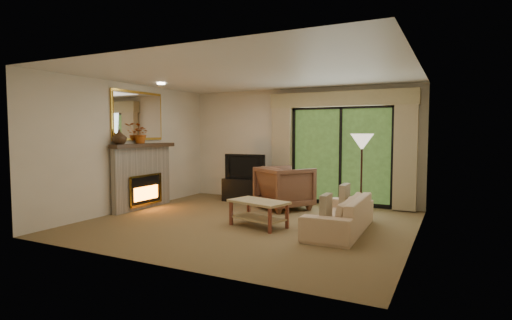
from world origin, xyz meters
The scene contains 22 objects.
floor centered at (0.00, 0.00, 0.00)m, with size 5.50×5.50×0.00m, color brown.
ceiling centered at (0.00, 0.00, 2.60)m, with size 5.50×5.50×0.00m, color silver.
wall_back centered at (0.00, 2.50, 1.30)m, with size 5.00×5.00×0.00m, color beige.
wall_front centered at (0.00, -2.50, 1.30)m, with size 5.00×5.00×0.00m, color beige.
wall_left centered at (-2.75, 0.00, 1.30)m, with size 5.00×5.00×0.00m, color beige.
wall_right centered at (2.75, 0.00, 1.30)m, with size 5.00×5.00×0.00m, color beige.
fireplace centered at (-2.63, 0.20, 0.69)m, with size 0.24×1.70×1.37m, color gray, non-canonical shape.
mirror centered at (-2.71, 0.20, 1.95)m, with size 0.07×1.45×1.02m, color gold, non-canonical shape.
sliding_door centered at (1.00, 2.45, 1.10)m, with size 2.26×0.10×2.16m, color black, non-canonical shape.
curtain_left centered at (-0.35, 2.34, 1.20)m, with size 0.45×0.18×2.35m, color tan.
curtain_right centered at (2.35, 2.34, 1.20)m, with size 0.45×0.18×2.35m, color tan.
cornice centered at (1.00, 2.36, 2.32)m, with size 3.20×0.24×0.32m, color tan.
media_console centered at (-1.08, 1.95, 0.27)m, with size 1.06×0.48×0.53m, color black.
tv centered at (-1.08, 1.95, 0.82)m, with size 0.99×0.13×0.57m, color black.
armchair centered at (0.08, 1.48, 0.45)m, with size 0.96×0.99×0.90m, color brown.
sofa centered at (1.61, 0.13, 0.28)m, with size 1.94×0.76×0.57m, color #D2AC86.
pillow_near centered at (1.54, -0.43, 0.49)m, with size 0.10×0.38×0.38m, color brown.
pillow_far centered at (1.54, 0.69, 0.49)m, with size 0.11×0.41×0.41m, color brown.
coffee_table centered at (0.29, -0.18, 0.22)m, with size 0.99×0.55×0.45m, color tan, non-canonical shape.
floor_lamp centered at (1.71, 1.25, 0.79)m, with size 0.42×0.42×1.58m, color beige, non-canonical shape.
vase centered at (-2.61, -0.44, 1.52)m, with size 0.28×0.28×0.29m, color #382515.
branches centered at (-2.61, 0.16, 1.58)m, with size 0.38×0.33×0.42m, color #B35116.
Camera 1 is at (3.26, -6.18, 1.61)m, focal length 28.00 mm.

